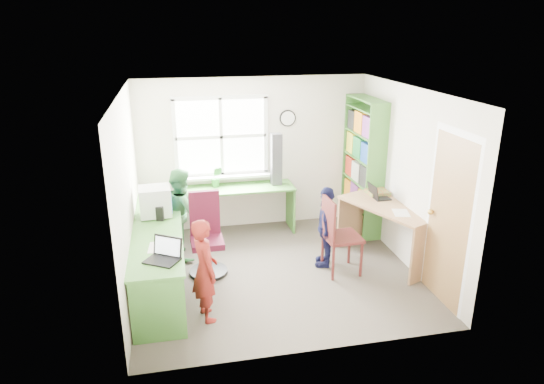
% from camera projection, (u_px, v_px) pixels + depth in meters
% --- Properties ---
extents(room, '(3.64, 3.44, 2.44)m').
position_uv_depth(room, '(275.00, 183.00, 6.19)').
color(room, '#413B33').
rests_on(room, ground).
extents(l_desk, '(2.38, 2.95, 0.75)m').
position_uv_depth(l_desk, '(175.00, 260.00, 5.83)').
color(l_desk, '#4A8B37').
rests_on(l_desk, ground).
extents(right_desk, '(1.14, 1.54, 0.81)m').
position_uv_depth(right_desk, '(388.00, 221.00, 6.66)').
color(right_desk, '#A47A52').
rests_on(right_desk, ground).
extents(bookshelf, '(0.30, 1.02, 2.10)m').
position_uv_depth(bookshelf, '(363.00, 169.00, 7.58)').
color(bookshelf, '#4A8B37').
rests_on(bookshelf, ground).
extents(swivel_chair, '(0.52, 0.52, 1.09)m').
position_uv_depth(swivel_chair, '(206.00, 239.00, 6.37)').
color(swivel_chair, black).
rests_on(swivel_chair, ground).
extents(wooden_chair, '(0.48, 0.48, 1.05)m').
position_uv_depth(wooden_chair, '(337.00, 233.00, 6.31)').
color(wooden_chair, '#4F1C1A').
rests_on(wooden_chair, ground).
extents(crt_monitor, '(0.42, 0.38, 0.39)m').
position_uv_depth(crt_monitor, '(155.00, 201.00, 6.33)').
color(crt_monitor, silver).
rests_on(crt_monitor, l_desk).
extents(laptop_left, '(0.44, 0.42, 0.24)m').
position_uv_depth(laptop_left, '(164.00, 255.00, 5.19)').
color(laptop_left, black).
rests_on(laptop_left, l_desk).
extents(laptop_right, '(0.26, 0.31, 0.21)m').
position_uv_depth(laptop_right, '(377.00, 195.00, 6.86)').
color(laptop_right, black).
rests_on(laptop_right, right_desk).
extents(speaker_a, '(0.11, 0.11, 0.19)m').
position_uv_depth(speaker_a, '(160.00, 213.00, 6.22)').
color(speaker_a, black).
rests_on(speaker_a, l_desk).
extents(speaker_b, '(0.11, 0.11, 0.19)m').
position_uv_depth(speaker_b, '(160.00, 200.00, 6.71)').
color(speaker_b, black).
rests_on(speaker_b, l_desk).
extents(cd_tower, '(0.17, 0.15, 0.81)m').
position_uv_depth(cd_tower, '(276.00, 159.00, 7.52)').
color(cd_tower, black).
rests_on(cd_tower, l_desk).
extents(game_box, '(0.29, 0.29, 0.06)m').
position_uv_depth(game_box, '(378.00, 192.00, 7.02)').
color(game_box, red).
rests_on(game_box, right_desk).
extents(paper_a, '(0.23, 0.31, 0.00)m').
position_uv_depth(paper_a, '(158.00, 247.00, 5.48)').
color(paper_a, silver).
rests_on(paper_a, l_desk).
extents(paper_b, '(0.27, 0.33, 0.00)m').
position_uv_depth(paper_b, '(401.00, 213.00, 6.33)').
color(paper_b, silver).
rests_on(paper_b, right_desk).
extents(potted_plant, '(0.22, 0.19, 0.33)m').
position_uv_depth(potted_plant, '(217.00, 177.00, 7.47)').
color(potted_plant, '#317B32').
rests_on(potted_plant, l_desk).
extents(person_red, '(0.38, 0.49, 1.19)m').
position_uv_depth(person_red, '(205.00, 270.00, 5.30)').
color(person_red, maroon).
rests_on(person_red, ground).
extents(person_green, '(0.60, 0.71, 1.29)m').
position_uv_depth(person_green, '(182.00, 213.00, 6.76)').
color(person_green, '#2F7638').
rests_on(person_green, ground).
extents(person_navy, '(0.49, 0.72, 1.13)m').
position_uv_depth(person_navy, '(326.00, 227.00, 6.52)').
color(person_navy, '#121438').
rests_on(person_navy, ground).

